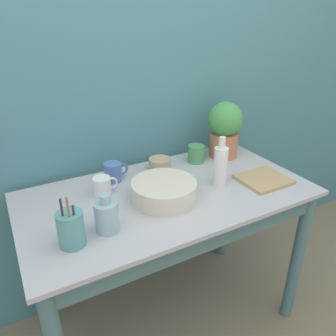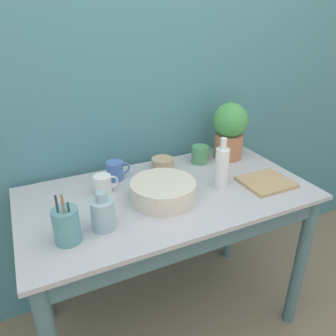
# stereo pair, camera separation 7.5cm
# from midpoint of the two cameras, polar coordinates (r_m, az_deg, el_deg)

# --- Properties ---
(wall_back) EXTENTS (6.00, 0.05, 2.40)m
(wall_back) POSITION_cam_midpoint_polar(r_m,az_deg,el_deg) (1.68, -4.72, 13.89)
(wall_back) COLOR teal
(wall_back) RESTS_ON ground_plane
(counter_table) EXTENTS (1.29, 0.69, 0.81)m
(counter_table) POSITION_cam_midpoint_polar(r_m,az_deg,el_deg) (1.54, 1.83, -9.78)
(counter_table) COLOR slate
(counter_table) RESTS_ON ground_plane
(potted_plant) EXTENTS (0.18, 0.18, 0.31)m
(potted_plant) POSITION_cam_midpoint_polar(r_m,az_deg,el_deg) (1.80, 11.85, 6.63)
(potted_plant) COLOR #B7704C
(potted_plant) RESTS_ON counter_table
(bowl_wash_large) EXTENTS (0.28, 0.28, 0.08)m
(bowl_wash_large) POSITION_cam_midpoint_polar(r_m,az_deg,el_deg) (1.40, 0.66, -3.99)
(bowl_wash_large) COLOR beige
(bowl_wash_large) RESTS_ON counter_table
(bottle_tall) EXTENTS (0.06, 0.06, 0.24)m
(bottle_tall) POSITION_cam_midpoint_polar(r_m,az_deg,el_deg) (1.51, 10.74, 0.20)
(bottle_tall) COLOR white
(bottle_tall) RESTS_ON counter_table
(bottle_short) EXTENTS (0.09, 0.09, 0.15)m
(bottle_short) POSITION_cam_midpoint_polar(r_m,az_deg,el_deg) (1.23, -9.54, -7.86)
(bottle_short) COLOR #93B2BC
(bottle_short) RESTS_ON counter_table
(mug_green) EXTENTS (0.12, 0.09, 0.09)m
(mug_green) POSITION_cam_midpoint_polar(r_m,az_deg,el_deg) (1.75, 6.84, 2.37)
(mug_green) COLOR #4C935B
(mug_green) RESTS_ON counter_table
(mug_white) EXTENTS (0.11, 0.08, 0.08)m
(mug_white) POSITION_cam_midpoint_polar(r_m,az_deg,el_deg) (1.47, -9.78, -2.83)
(mug_white) COLOR white
(mug_white) RESTS_ON counter_table
(mug_blue) EXTENTS (0.12, 0.08, 0.09)m
(mug_blue) POSITION_cam_midpoint_polar(r_m,az_deg,el_deg) (1.58, -7.82, -0.45)
(mug_blue) COLOR #4C70B7
(mug_blue) RESTS_ON counter_table
(bowl_small_tan) EXTENTS (0.11, 0.11, 0.06)m
(bowl_small_tan) POSITION_cam_midpoint_polar(r_m,az_deg,el_deg) (1.67, 0.33, 0.69)
(bowl_small_tan) COLOR tan
(bowl_small_tan) RESTS_ON counter_table
(utensil_cup) EXTENTS (0.09, 0.09, 0.20)m
(utensil_cup) POSITION_cam_midpoint_polar(r_m,az_deg,el_deg) (1.19, -15.54, -9.65)
(utensil_cup) COLOR #569399
(utensil_cup) RESTS_ON counter_table
(tray_board) EXTENTS (0.22, 0.20, 0.02)m
(tray_board) POSITION_cam_midpoint_polar(r_m,az_deg,el_deg) (1.62, 17.98, -2.36)
(tray_board) COLOR tan
(tray_board) RESTS_ON counter_table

